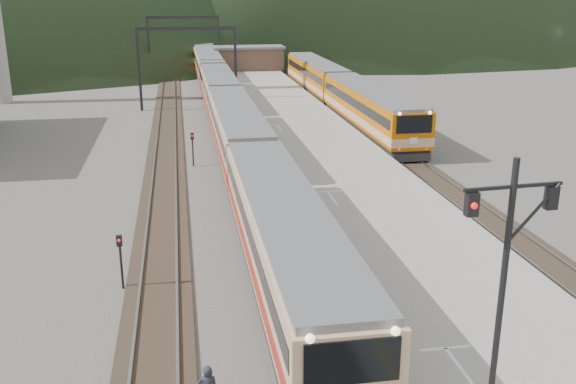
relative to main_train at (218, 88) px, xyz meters
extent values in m
cube|color=black|center=(0.00, -14.70, -1.97)|extent=(2.60, 200.00, 0.12)
cube|color=slate|center=(-0.72, -14.70, -1.87)|extent=(0.10, 200.00, 0.14)
cube|color=slate|center=(0.72, -14.70, -1.87)|extent=(0.10, 200.00, 0.14)
cube|color=black|center=(-5.00, -14.70, -1.97)|extent=(2.60, 200.00, 0.12)
cube|color=slate|center=(-5.72, -14.70, -1.87)|extent=(0.10, 200.00, 0.14)
cube|color=slate|center=(-4.28, -14.70, -1.87)|extent=(0.10, 200.00, 0.14)
cube|color=black|center=(11.50, -14.70, -1.97)|extent=(2.60, 200.00, 0.12)
cube|color=slate|center=(10.78, -14.70, -1.87)|extent=(0.10, 200.00, 0.14)
cube|color=slate|center=(12.22, -14.70, -1.87)|extent=(0.10, 200.00, 0.14)
cube|color=gray|center=(5.60, -16.70, -1.53)|extent=(8.00, 100.00, 1.00)
cube|color=black|center=(-7.50, 0.30, 1.97)|extent=(0.25, 0.25, 8.00)
cube|color=black|center=(1.80, 0.30, 1.97)|extent=(0.25, 0.25, 8.00)
cube|color=black|center=(-2.85, 0.30, 5.77)|extent=(9.30, 0.22, 0.35)
cube|color=black|center=(-7.50, 25.30, 1.97)|extent=(0.25, 0.25, 8.00)
cube|color=black|center=(1.80, 25.30, 1.97)|extent=(0.25, 0.25, 8.00)
cube|color=black|center=(-2.85, 25.30, 5.77)|extent=(9.30, 0.22, 0.35)
cube|color=brown|center=(5.60, 23.30, 0.37)|extent=(9.00, 4.00, 2.80)
cube|color=slate|center=(5.60, 23.30, 1.92)|extent=(9.40, 4.40, 0.30)
cube|color=tan|center=(0.00, -40.61, 0.00)|extent=(2.95, 19.81, 3.60)
cube|color=tan|center=(0.00, -20.31, 0.00)|extent=(2.95, 19.81, 3.60)
cube|color=tan|center=(0.00, 0.00, 0.00)|extent=(2.95, 19.81, 3.60)
cube|color=tan|center=(0.00, 20.31, 0.00)|extent=(2.95, 19.81, 3.60)
cube|color=tan|center=(0.00, 40.61, 0.00)|extent=(2.95, 19.81, 3.60)
cube|color=#B35901|center=(11.50, -13.48, 0.05)|extent=(3.02, 20.32, 3.69)
cube|color=#B35901|center=(11.50, 7.34, 0.05)|extent=(3.02, 20.32, 3.69)
cylinder|color=black|center=(2.75, -52.21, 2.59)|extent=(0.14, 0.14, 7.25)
cube|color=black|center=(2.75, -52.21, 5.62)|extent=(2.20, 0.21, 0.07)
cube|color=black|center=(1.85, -52.27, 5.32)|extent=(0.26, 0.20, 0.50)
cube|color=black|center=(3.65, -52.15, 5.32)|extent=(0.26, 0.20, 0.50)
cylinder|color=black|center=(-3.10, -21.32, -1.03)|extent=(0.10, 0.10, 2.00)
cube|color=black|center=(-3.10, -21.32, 0.02)|extent=(0.23, 0.17, 0.45)
cylinder|color=black|center=(-6.40, -39.55, -1.03)|extent=(0.10, 0.10, 2.00)
cube|color=black|center=(-6.40, -39.55, 0.02)|extent=(0.22, 0.16, 0.45)
camera|label=1|loc=(-3.79, -63.59, 9.42)|focal=40.00mm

